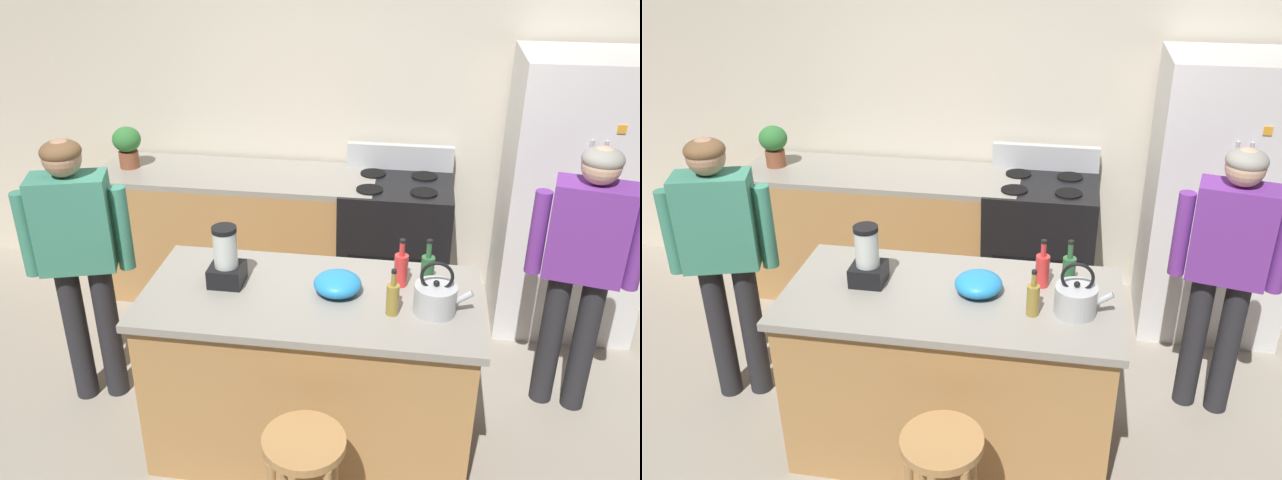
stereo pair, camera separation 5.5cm
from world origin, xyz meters
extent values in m
plane|color=#9E9384|center=(0.00, 0.00, 0.00)|extent=(14.00, 14.00, 0.00)
cube|color=beige|center=(0.00, 1.95, 1.35)|extent=(8.00, 0.10, 2.70)
cube|color=#B7844C|center=(0.00, 0.00, 0.46)|extent=(1.61, 0.75, 0.91)
cube|color=gray|center=(0.00, 0.00, 0.93)|extent=(1.67, 0.81, 0.04)
cube|color=#B7844C|center=(-0.80, 1.55, 0.46)|extent=(2.00, 0.64, 0.91)
cube|color=gray|center=(-0.80, 1.55, 0.93)|extent=(2.00, 0.64, 0.04)
cube|color=silver|center=(1.51, 1.50, 0.93)|extent=(0.90, 0.70, 1.87)
cylinder|color=#B7BABF|center=(1.47, 1.13, 1.03)|extent=(0.02, 0.02, 0.84)
cylinder|color=#B7BABF|center=(1.55, 1.13, 1.03)|extent=(0.02, 0.02, 0.84)
cube|color=orange|center=(1.48, 1.15, 0.79)|extent=(0.05, 0.01, 0.05)
cube|color=orange|center=(1.63, 1.15, 1.51)|extent=(0.05, 0.01, 0.05)
cube|color=purple|center=(1.59, 1.15, 0.97)|extent=(0.05, 0.01, 0.05)
cube|color=black|center=(0.35, 1.52, 0.48)|extent=(0.76, 0.64, 0.95)
cube|color=black|center=(0.35, 1.20, 0.43)|extent=(0.60, 0.01, 0.24)
cube|color=#B7BABF|center=(0.35, 1.81, 1.04)|extent=(0.76, 0.06, 0.18)
cylinder|color=black|center=(0.17, 1.37, 0.96)|extent=(0.18, 0.18, 0.01)
cylinder|color=black|center=(0.53, 1.37, 0.96)|extent=(0.18, 0.18, 0.01)
cylinder|color=black|center=(0.17, 1.67, 0.96)|extent=(0.18, 0.18, 0.01)
cylinder|color=black|center=(0.53, 1.67, 0.96)|extent=(0.18, 0.18, 0.01)
cylinder|color=#26262B|center=(-1.41, 0.20, 0.44)|extent=(0.16, 0.16, 0.87)
cylinder|color=#26262B|center=(-1.24, 0.25, 0.44)|extent=(0.16, 0.16, 0.87)
cube|color=#3F8C72|center=(-1.33, 0.23, 1.14)|extent=(0.45, 0.33, 0.54)
cylinder|color=#3F8C72|center=(-1.57, 0.15, 1.09)|extent=(0.11, 0.11, 0.48)
cylinder|color=#3F8C72|center=(-1.09, 0.30, 1.09)|extent=(0.11, 0.11, 0.48)
sphere|color=tan|center=(-1.33, 0.23, 1.51)|extent=(0.25, 0.25, 0.20)
ellipsoid|color=brown|center=(-1.33, 0.23, 1.54)|extent=(0.26, 0.26, 0.12)
cylinder|color=#26262B|center=(1.48, 0.54, 0.43)|extent=(0.15, 0.15, 0.86)
cylinder|color=#26262B|center=(1.30, 0.57, 0.43)|extent=(0.15, 0.15, 0.86)
cube|color=#723399|center=(1.39, 0.56, 1.13)|extent=(0.44, 0.30, 0.54)
cylinder|color=#723399|center=(1.64, 0.50, 1.08)|extent=(0.11, 0.11, 0.48)
cylinder|color=#723399|center=(1.15, 0.61, 1.08)|extent=(0.11, 0.11, 0.48)
sphere|color=#D8AD8C|center=(1.39, 0.56, 1.50)|extent=(0.24, 0.24, 0.20)
ellipsoid|color=gray|center=(1.39, 0.56, 1.53)|extent=(0.25, 0.25, 0.12)
cylinder|color=#B7844C|center=(0.08, -0.69, 0.65)|extent=(0.36, 0.36, 0.04)
cylinder|color=#B7844C|center=(-0.04, -0.57, 0.31)|extent=(0.04, 0.04, 0.63)
cylinder|color=brown|center=(-1.59, 1.55, 1.01)|extent=(0.14, 0.14, 0.12)
ellipsoid|color=#337A38|center=(-1.59, 1.55, 1.16)|extent=(0.20, 0.20, 0.18)
cube|color=black|center=(-0.44, 0.05, 1.00)|extent=(0.17, 0.17, 0.10)
cylinder|color=silver|center=(-0.44, 0.05, 1.15)|extent=(0.12, 0.12, 0.19)
cylinder|color=black|center=(-0.44, 0.05, 1.25)|extent=(0.12, 0.12, 0.02)
cylinder|color=#2D6638|center=(0.56, 0.13, 1.04)|extent=(0.07, 0.07, 0.18)
cylinder|color=#2D6638|center=(0.56, 0.13, 1.17)|extent=(0.03, 0.03, 0.08)
cylinder|color=black|center=(0.56, 0.13, 1.22)|extent=(0.03, 0.03, 0.02)
cylinder|color=olive|center=(0.40, -0.11, 1.03)|extent=(0.06, 0.06, 0.15)
cylinder|color=olive|center=(0.40, -0.11, 1.14)|extent=(0.02, 0.02, 0.07)
cylinder|color=black|center=(0.40, -0.11, 1.18)|extent=(0.03, 0.03, 0.02)
cylinder|color=red|center=(0.43, 0.16, 1.04)|extent=(0.07, 0.07, 0.17)
cylinder|color=red|center=(0.43, 0.16, 1.16)|extent=(0.03, 0.03, 0.07)
cylinder|color=black|center=(0.43, 0.16, 1.20)|extent=(0.03, 0.03, 0.02)
ellipsoid|color=#268CD8|center=(0.13, 0.03, 1.01)|extent=(0.24, 0.24, 0.11)
cylinder|color=#B7BABF|center=(0.60, -0.07, 1.02)|extent=(0.20, 0.20, 0.14)
sphere|color=black|center=(0.60, -0.07, 1.11)|extent=(0.03, 0.03, 0.03)
cylinder|color=#B7BABF|center=(0.73, -0.07, 1.04)|extent=(0.09, 0.03, 0.08)
torus|color=black|center=(0.60, -0.07, 1.14)|extent=(0.16, 0.02, 0.16)
camera|label=1|loc=(0.47, -2.81, 2.69)|focal=37.94mm
camera|label=2|loc=(0.52, -2.80, 2.69)|focal=37.94mm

